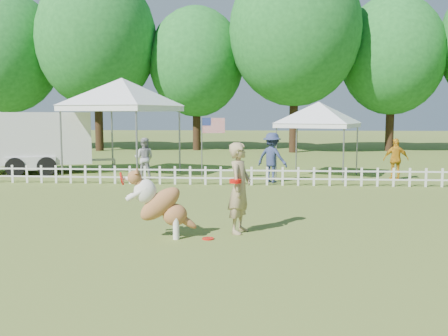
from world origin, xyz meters
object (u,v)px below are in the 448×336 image
cargo_trailer (33,142)px  spectator_c (396,159)px  frisbee_on_turf (208,239)px  handler (240,188)px  canopy_tent_right (318,140)px  spectator_a (144,158)px  spectator_b (272,158)px  flag_pole (202,149)px  dog (161,204)px  canopy_tent_left (123,128)px

cargo_trailer → spectator_c: (13.58, -1.29, -0.48)m
frisbee_on_turf → handler: bearing=44.7°
canopy_tent_right → spectator_a: bearing=-148.2°
cargo_trailer → spectator_b: (9.28, -2.14, -0.37)m
flag_pole → spectator_a: bearing=151.1°
dog → cargo_trailer: bearing=116.7°
flag_pole → canopy_tent_right: bearing=7.6°
spectator_c → spectator_a: bearing=2.8°
dog → canopy_tent_right: 10.30m
frisbee_on_turf → canopy_tent_left: (-4.23, 9.58, 1.77)m
dog → spectator_a: (-2.27, 8.34, 0.09)m
canopy_tent_left → spectator_a: (1.08, -1.21, -1.05)m
dog → cargo_trailer: 12.17m
spectator_b → canopy_tent_right: bearing=-104.9°
handler → spectator_c: 9.55m
dog → cargo_trailer: cargo_trailer is taller
frisbee_on_turf → canopy_tent_right: bearing=72.1°
spectator_c → spectator_b: bearing=12.3°
canopy_tent_left → spectator_c: (9.88, -0.94, -1.05)m
dog → frisbee_on_turf: bearing=-10.2°
frisbee_on_turf → spectator_c: (5.65, 8.63, 0.72)m
cargo_trailer → frisbee_on_turf: bearing=-72.1°
dog → canopy_tent_left: bearing=100.6°
canopy_tent_right → spectator_c: size_ratio=1.84×
canopy_tent_left → flag_pole: canopy_tent_left is taller
handler → canopy_tent_left: 10.26m
canopy_tent_right → spectator_a: 6.35m
handler → spectator_a: bearing=41.9°
canopy_tent_left → dog: bearing=-52.8°
frisbee_on_turf → spectator_a: (-3.14, 8.36, 0.72)m
canopy_tent_left → canopy_tent_right: canopy_tent_left is taller
canopy_tent_right → flag_pole: (-4.09, -1.68, -0.23)m
spectator_c → canopy_tent_left: bearing=-4.4°
handler → dog: 1.54m
handler → canopy_tent_left: size_ratio=0.49×
canopy_tent_left → spectator_c: bearing=12.4°
handler → spectator_a: (-3.70, 7.81, -0.15)m
spectator_b → spectator_c: size_ratio=1.15×
canopy_tent_left → spectator_a: 1.94m
canopy_tent_left → spectator_b: 5.94m
dog → spectator_b: spectator_b is taller
frisbee_on_turf → spectator_a: size_ratio=0.15×
spectator_a → spectator_c: spectator_a is taller
dog → flag_pole: flag_pole is taller
flag_pole → spectator_b: flag_pole is taller
handler → cargo_trailer: (-8.49, 9.37, 0.33)m
canopy_tent_right → spectator_c: canopy_tent_right is taller
canopy_tent_right → spectator_b: size_ratio=1.60×
canopy_tent_right → spectator_c: (2.58, -0.88, -0.61)m
spectator_b → handler: bearing=113.5°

